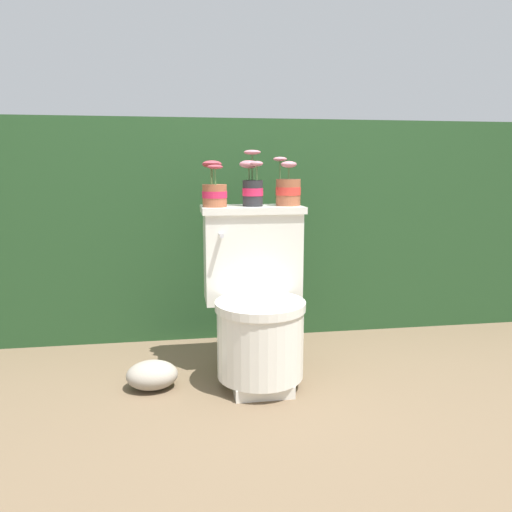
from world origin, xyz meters
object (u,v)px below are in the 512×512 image
potted_plant_left (214,190)px  potted_plant_midleft (252,186)px  toilet (256,300)px  garden_stone (152,375)px  potted_plant_middle (288,189)px

potted_plant_left → potted_plant_midleft: size_ratio=0.81×
toilet → garden_stone: size_ratio=3.48×
toilet → garden_stone: (-0.46, -0.05, -0.30)m
potted_plant_midleft → potted_plant_middle: potted_plant_midleft is taller
garden_stone → potted_plant_middle: bearing=16.3°
toilet → potted_plant_midleft: bearing=89.0°
potted_plant_midleft → garden_stone: bearing=-159.1°
potted_plant_left → garden_stone: (-0.29, -0.17, -0.78)m
potted_plant_left → garden_stone: potted_plant_left is taller
potted_plant_middle → garden_stone: size_ratio=1.00×
potted_plant_midleft → garden_stone: (-0.47, -0.18, -0.80)m
potted_plant_left → potted_plant_middle: size_ratio=0.92×
toilet → potted_plant_left: 0.52m
toilet → potted_plant_middle: bearing=38.5°
toilet → potted_plant_midleft: size_ratio=3.06×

